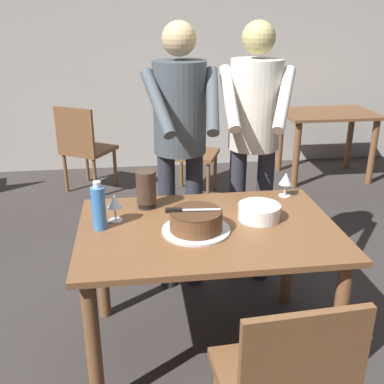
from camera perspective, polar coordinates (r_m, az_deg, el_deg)
ground_plane at (r=2.74m, az=1.82°, el=-18.53°), size 14.00×14.00×0.00m
back_wall at (r=5.43m, az=-3.94°, el=17.19°), size 10.00×0.12×2.70m
main_dining_table at (r=2.39m, az=2.00°, el=-6.97°), size 1.31×0.88×0.75m
cake_on_platter at (r=2.26m, az=0.50°, el=-3.72°), size 0.34×0.34×0.11m
cake_knife at (r=2.23m, az=-1.34°, el=-2.26°), size 0.27×0.04×0.02m
plate_stack at (r=2.42m, az=8.34°, el=-2.46°), size 0.22×0.22×0.08m
wine_glass_near at (r=2.38m, az=-9.60°, el=-1.26°), size 0.08×0.08×0.14m
wine_glass_far at (r=2.72m, az=11.57°, el=1.54°), size 0.08×0.08×0.14m
water_bottle at (r=2.31m, az=-11.52°, el=-1.87°), size 0.07×0.07×0.25m
hurricane_lamp at (r=2.52m, az=-5.71°, el=0.37°), size 0.11×0.11×0.21m
person_cutting_cake at (r=2.82m, az=-1.47°, el=7.40°), size 0.47×0.56×1.72m
person_standing_beside at (r=2.93m, az=7.72°, el=7.78°), size 0.46×0.58×1.72m
background_table at (r=5.29m, az=16.40°, el=7.78°), size 1.00×0.70×0.74m
background_chair_0 at (r=4.79m, az=-13.27°, el=5.62°), size 0.61×0.61×0.90m
background_chair_1 at (r=4.59m, az=-0.66°, el=5.52°), size 0.57×0.57×0.90m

